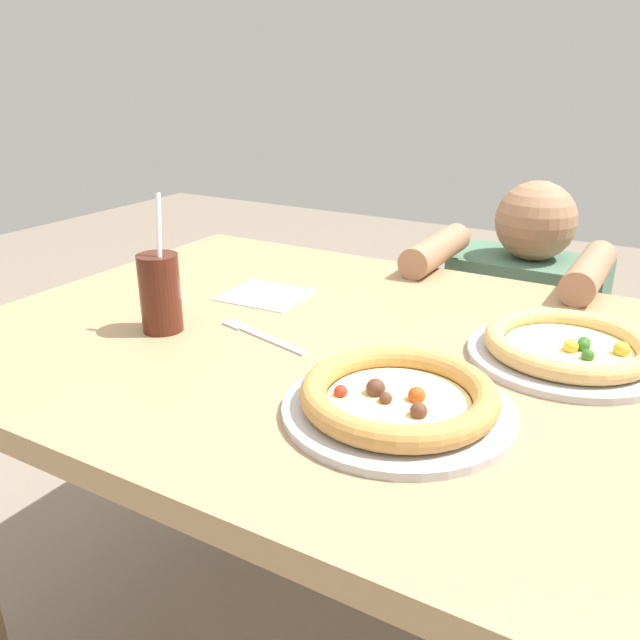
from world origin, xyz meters
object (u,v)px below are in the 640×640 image
(drink_cup_colored, at_px, (160,292))
(fork, at_px, (260,335))
(pizza_near, at_px, (398,399))
(diner_seated, at_px, (517,371))
(pizza_far, at_px, (568,348))

(drink_cup_colored, height_order, fork, drink_cup_colored)
(pizza_near, distance_m, diner_seated, 0.97)
(drink_cup_colored, height_order, diner_seated, drink_cup_colored)
(pizza_far, relative_size, drink_cup_colored, 1.28)
(pizza_near, distance_m, fork, 0.34)
(drink_cup_colored, bearing_deg, pizza_far, 19.80)
(pizza_near, xyz_separation_m, drink_cup_colored, (-0.47, 0.06, 0.05))
(pizza_near, height_order, pizza_far, pizza_near)
(pizza_near, relative_size, fork, 1.54)
(pizza_far, bearing_deg, pizza_near, -118.51)
(fork, height_order, diner_seated, diner_seated)
(pizza_far, relative_size, fork, 1.53)
(pizza_far, height_order, drink_cup_colored, drink_cup_colored)
(diner_seated, bearing_deg, fork, -109.06)
(fork, distance_m, diner_seated, 0.89)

